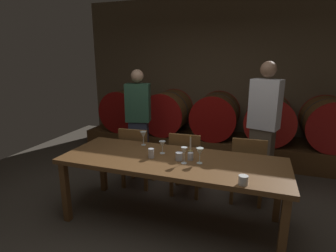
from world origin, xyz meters
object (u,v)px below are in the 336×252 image
Objects in this scene: wine_glass_far_right at (200,152)px; dining_table at (172,165)px; guest_left at (138,119)px; candle_center at (190,148)px; wine_barrel_far_left at (127,109)px; cup_center_left at (179,156)px; guest_right at (263,126)px; wine_barrel_left at (168,112)px; wine_barrel_far_right at (329,123)px; wine_glass_center_right at (184,152)px; cup_far_left at (151,153)px; wine_glass_far_left at (143,135)px; cup_far_right at (243,180)px; wine_glass_center_left at (162,145)px; chair_right at (248,167)px; chair_left at (136,154)px; cup_center_right at (190,156)px; wine_barrel_center at (216,115)px; wine_barrel_right at (269,119)px; chair_center at (186,161)px.

dining_table is at bearing 174.94° from wine_glass_far_right.
candle_center is (1.13, -1.02, -0.02)m from guest_left.
wine_barrel_far_left reaches higher than wine_glass_far_right.
guest_right is at bearing 55.15° from cup_center_left.
wine_barrel_left and wine_barrel_far_right have the same top height.
wine_barrel_far_left is 3.66m from wine_barrel_far_right.
wine_glass_far_right is at bearing 19.50° from wine_glass_center_right.
cup_center_left is (0.31, 0.03, -0.01)m from cup_far_left.
cup_far_right is (1.25, -0.70, -0.09)m from wine_glass_far_left.
dining_table is (-1.95, -2.27, -0.09)m from wine_barrel_far_right.
wine_barrel_far_right is at bearing -175.24° from guest_left.
wine_glass_center_left is at bearing 146.54° from wine_glass_center_right.
wine_barrel_left is 2.39m from cup_far_left.
candle_center is 0.28m from cup_center_left.
guest_left is 1.07m from wine_glass_far_left.
chair_right is 8.49× the size of cup_far_left.
guest_right is at bearing 58.85° from wine_glass_center_right.
dining_table is 14.55× the size of wine_glass_far_right.
chair_right is 5.07× the size of wine_glass_far_left.
wine_glass_center_left is (-0.29, -0.13, 0.04)m from candle_center.
chair_left is at bearing 141.34° from wine_glass_center_right.
chair_right is at bearing 16.09° from wine_glass_far_left.
cup_center_right is (-0.11, 0.06, -0.08)m from wine_glass_far_right.
wine_glass_center_right reaches higher than cup_far_left.
wine_barrel_left is 0.94m from wine_barrel_center.
wine_barrel_left is 1.86m from wine_barrel_right.
cup_center_left is at bearing -90.62° from wine_barrel_center.
dining_table is 0.26m from wine_glass_center_left.
wine_glass_center_right is (-0.77, -1.27, -0.03)m from guest_right.
wine_barrel_far_left is 9.80× the size of cup_center_left.
wine_barrel_center is 1.67m from chair_center.
cup_center_left is (0.09, -0.02, 0.11)m from dining_table.
cup_center_left is at bearing 95.32° from chair_center.
guest_left is at bearing 129.93° from cup_center_left.
wine_barrel_far_left is 0.89m from wine_barrel_left.
chair_center is at bearing 111.94° from candle_center.
wine_glass_far_right is at bearing 82.92° from guest_right.
wine_glass_center_right is at bearing -88.85° from wine_barrel_center.
chair_right is 1.27m from cup_far_left.
wine_barrel_center is (1.83, 0.00, 0.00)m from wine_barrel_far_left.
cup_far_left is 1.04m from cup_far_right.
chair_right is at bearing 51.45° from wine_glass_center_right.
cup_far_right is (0.63, -0.62, -0.02)m from candle_center.
guest_right is at bearing -53.05° from wine_barrel_center.
guest_left reaches higher than wine_barrel_far_left.
chair_right reaches higher than cup_far_left.
guest_left reaches higher than cup_far_right.
wine_barrel_center reaches higher than wine_glass_center_right.
cup_center_left is (1.08, -1.29, -0.04)m from guest_left.
chair_center is at bearing 132.78° from guest_left.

